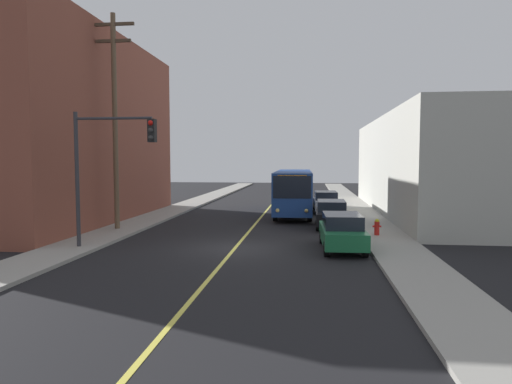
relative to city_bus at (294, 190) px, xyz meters
name	(u,v)px	position (x,y,z in m)	size (l,w,h in m)	color
ground_plane	(235,248)	(-2.20, -13.71, -1.82)	(120.00, 120.00, 0.00)	black
sidewalk_left	(155,217)	(-9.45, -3.71, -1.74)	(2.50, 90.00, 0.15)	gray
sidewalk_right	(369,220)	(5.05, -3.71, -1.74)	(2.50, 90.00, 0.15)	gray
lane_stripe_center	(266,211)	(-2.20, 1.29, -1.81)	(0.16, 60.00, 0.01)	#D8CC4C
building_left_brick	(50,130)	(-15.69, -5.93, 4.16)	(10.00, 19.54, 11.95)	brown
building_right_warehouse	(460,166)	(12.29, 1.31, 1.78)	(12.00, 26.09, 7.20)	#B2B2A8
city_bus	(294,190)	(0.00, 0.00, 0.00)	(2.75, 12.19, 3.20)	navy
parked_car_green	(342,231)	(2.63, -13.50, -0.98)	(1.94, 4.46, 1.62)	#196038
parked_car_black	(331,213)	(2.47, -6.75, -0.98)	(1.85, 4.41, 1.62)	black
parked_car_silver	(326,201)	(2.43, 1.13, -0.98)	(1.92, 4.45, 1.62)	#B7B7BC
utility_pole_near	(115,113)	(-9.66, -9.52, 4.84)	(2.40, 0.28, 11.94)	brown
traffic_signal_left_corner	(109,154)	(-7.61, -14.81, 2.49)	(3.75, 0.48, 6.00)	#2D2D33
fire_hydrant	(377,227)	(4.65, -10.13, -1.23)	(0.44, 0.26, 0.84)	red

